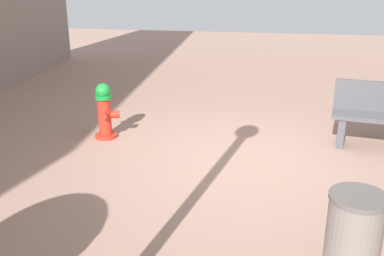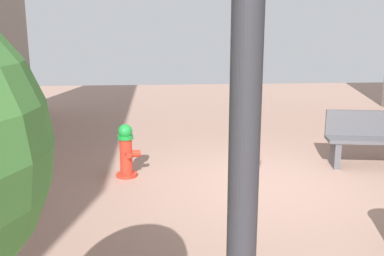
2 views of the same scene
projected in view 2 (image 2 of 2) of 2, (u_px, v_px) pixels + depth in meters
The scene contains 3 objects.
ground_plane at pixel (265, 185), 6.68m from camera, with size 23.40×23.40×0.00m, color #9E7A6B.
fire_hydrant at pixel (126, 151), 6.99m from camera, with size 0.40×0.43×0.86m.
bench_near at pixel (373, 138), 7.50m from camera, with size 1.60×0.69×0.95m.
Camera 2 is at (1.61, 6.20, 2.37)m, focal length 41.29 mm.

